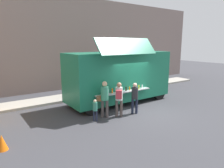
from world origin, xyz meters
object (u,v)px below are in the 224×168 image
(customer_mid_with_backpack, at_px, (119,96))
(customer_rear_waiting, at_px, (104,96))
(customer_front_ordering, at_px, (135,95))
(child_near_queue, at_px, (95,108))
(trash_bin, at_px, (143,81))
(traffic_cone_orange, at_px, (2,143))
(food_truck_main, at_px, (119,76))

(customer_mid_with_backpack, xyz_separation_m, customer_rear_waiting, (-0.62, 0.35, 0.01))
(customer_front_ordering, bearing_deg, child_near_queue, 111.91)
(customer_mid_with_backpack, bearing_deg, trash_bin, -13.56)
(traffic_cone_orange, relative_size, trash_bin, 0.53)
(customer_front_ordering, xyz_separation_m, customer_rear_waiting, (-1.55, 0.44, 0.10))
(traffic_cone_orange, relative_size, child_near_queue, 0.53)
(food_truck_main, height_order, customer_rear_waiting, food_truck_main)
(customer_mid_with_backpack, distance_m, customer_rear_waiting, 0.71)
(food_truck_main, relative_size, child_near_queue, 6.12)
(traffic_cone_orange, distance_m, trash_bin, 11.77)
(child_near_queue, bearing_deg, trash_bin, -2.87)
(food_truck_main, xyz_separation_m, customer_rear_waiting, (-2.13, -1.63, -0.60))
(food_truck_main, relative_size, customer_mid_with_backpack, 3.73)
(customer_mid_with_backpack, height_order, child_near_queue, customer_mid_with_backpack)
(traffic_cone_orange, xyz_separation_m, customer_rear_waiting, (4.53, 0.63, 0.79))
(food_truck_main, bearing_deg, customer_mid_with_backpack, -127.68)
(customer_front_ordering, xyz_separation_m, customer_mid_with_backpack, (-0.93, 0.09, 0.09))
(trash_bin, distance_m, customer_mid_with_backpack, 7.15)
(customer_mid_with_backpack, bearing_deg, traffic_cone_orange, 132.46)
(traffic_cone_orange, height_order, customer_mid_with_backpack, customer_mid_with_backpack)
(traffic_cone_orange, distance_m, customer_mid_with_backpack, 5.21)
(customer_front_ordering, distance_m, child_near_queue, 2.22)
(trash_bin, bearing_deg, customer_mid_with_backpack, -142.88)
(child_near_queue, bearing_deg, customer_rear_waiting, -17.36)
(customer_mid_with_backpack, relative_size, child_near_queue, 1.64)
(customer_rear_waiting, relative_size, child_near_queue, 1.72)
(food_truck_main, distance_m, trash_bin, 4.91)
(trash_bin, relative_size, customer_rear_waiting, 0.58)
(customer_rear_waiting, bearing_deg, food_truck_main, -0.14)
(trash_bin, bearing_deg, traffic_cone_orange, -157.05)
(food_truck_main, xyz_separation_m, traffic_cone_orange, (-6.66, -2.27, -1.39))
(traffic_cone_orange, distance_m, customer_rear_waiting, 4.64)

